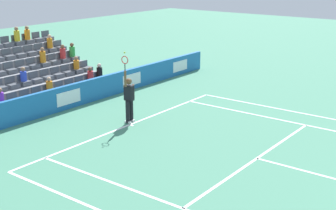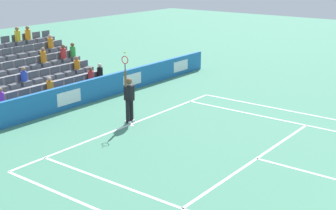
# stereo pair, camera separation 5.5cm
# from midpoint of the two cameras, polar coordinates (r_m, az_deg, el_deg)

# --- Properties ---
(line_baseline) EXTENTS (10.97, 0.10, 0.01)m
(line_baseline) POSITION_cam_midpoint_polar(r_m,az_deg,el_deg) (18.69, -4.68, -2.36)
(line_baseline) COLOR white
(line_baseline) RESTS_ON ground
(line_service) EXTENTS (8.23, 0.10, 0.01)m
(line_service) POSITION_cam_midpoint_polar(r_m,az_deg,el_deg) (15.79, 10.45, -6.26)
(line_service) COLOR white
(line_service) RESTS_ON ground
(line_singles_sideline_right) EXTENTS (0.10, 11.89, 0.01)m
(line_singles_sideline_right) POSITION_cam_midpoint_polar(r_m,az_deg,el_deg) (19.20, 17.29, -2.57)
(line_singles_sideline_right) COLOR white
(line_singles_sideline_right) RESTS_ON ground
(line_doubles_sideline_right) EXTENTS (0.10, 11.89, 0.01)m
(line_doubles_sideline_right) POSITION_cam_midpoint_polar(r_m,az_deg,el_deg) (20.43, 18.63, -1.53)
(line_doubles_sideline_right) COLOR white
(line_doubles_sideline_right) RESTS_ON ground
(line_centre_mark) EXTENTS (0.10, 0.20, 0.01)m
(line_centre_mark) POSITION_cam_midpoint_polar(r_m,az_deg,el_deg) (18.63, -4.45, -2.42)
(line_centre_mark) COLOR white
(line_centre_mark) RESTS_ON ground
(sponsor_barrier) EXTENTS (20.41, 0.22, 1.03)m
(sponsor_barrier) POSITION_cam_midpoint_polar(r_m,az_deg,el_deg) (20.99, -12.00, 0.93)
(sponsor_barrier) COLOR #1E66AD
(sponsor_barrier) RESTS_ON ground
(tennis_player) EXTENTS (0.53, 0.38, 2.85)m
(tennis_player) POSITION_cam_midpoint_polar(r_m,az_deg,el_deg) (18.71, -4.74, 0.83)
(tennis_player) COLOR black
(tennis_player) RESTS_ON ground
(stadium_stand) EXTENTS (6.82, 4.75, 3.01)m
(stadium_stand) POSITION_cam_midpoint_polar(r_m,az_deg,el_deg) (23.67, -17.74, 3.05)
(stadium_stand) COLOR gray
(stadium_stand) RESTS_ON ground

